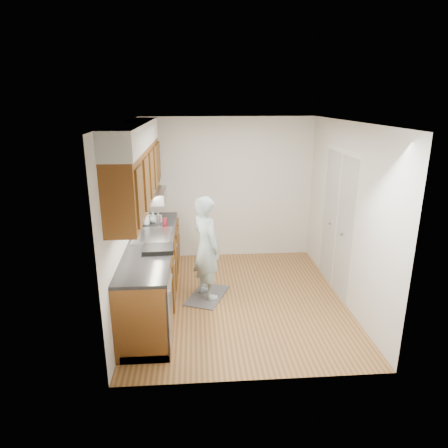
% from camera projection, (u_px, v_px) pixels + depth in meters
% --- Properties ---
extents(floor, '(3.50, 3.50, 0.00)m').
position_uv_depth(floor, '(238.00, 299.00, 5.79)').
color(floor, '#A0693D').
rests_on(floor, ground).
extents(ceiling, '(3.50, 3.50, 0.00)m').
position_uv_depth(ceiling, '(240.00, 122.00, 5.04)').
color(ceiling, white).
rests_on(ceiling, wall_left).
extents(wall_left, '(0.02, 3.50, 2.50)m').
position_uv_depth(wall_left, '(127.00, 219.00, 5.31)').
color(wall_left, silver).
rests_on(wall_left, floor).
extents(wall_right, '(0.02, 3.50, 2.50)m').
position_uv_depth(wall_right, '(346.00, 214.00, 5.53)').
color(wall_right, silver).
rests_on(wall_right, floor).
extents(wall_back, '(3.00, 0.02, 2.50)m').
position_uv_depth(wall_back, '(228.00, 189.00, 7.08)').
color(wall_back, silver).
rests_on(wall_back, floor).
extents(counter, '(0.64, 2.80, 1.30)m').
position_uv_depth(counter, '(153.00, 271.00, 5.56)').
color(counter, brown).
rests_on(counter, floor).
extents(upper_cabinets, '(0.47, 2.80, 1.21)m').
position_uv_depth(upper_cabinets, '(137.00, 166.00, 5.16)').
color(upper_cabinets, brown).
rests_on(upper_cabinets, wall_left).
extents(closet_door, '(0.02, 1.22, 2.05)m').
position_uv_depth(closet_door, '(337.00, 223.00, 5.88)').
color(closet_door, silver).
rests_on(closet_door, wall_right).
extents(floor_mat, '(0.71, 0.88, 0.01)m').
position_uv_depth(floor_mat, '(207.00, 295.00, 5.89)').
color(floor_mat, '#58585A').
rests_on(floor_mat, floor).
extents(person, '(0.64, 0.72, 1.70)m').
position_uv_depth(person, '(206.00, 241.00, 5.63)').
color(person, '#A8C5CC').
rests_on(person, floor_mat).
extents(soap_bottle_a, '(0.12, 0.12, 0.28)m').
position_uv_depth(soap_bottle_a, '(146.00, 216.00, 6.08)').
color(soap_bottle_a, white).
rests_on(soap_bottle_a, counter).
extents(soap_bottle_b, '(0.11, 0.11, 0.18)m').
position_uv_depth(soap_bottle_b, '(158.00, 217.00, 6.17)').
color(soap_bottle_b, white).
rests_on(soap_bottle_b, counter).
extents(soap_bottle_c, '(0.19, 0.19, 0.18)m').
position_uv_depth(soap_bottle_c, '(153.00, 217.00, 6.20)').
color(soap_bottle_c, white).
rests_on(soap_bottle_c, counter).
extents(soda_can, '(0.08, 0.08, 0.12)m').
position_uv_depth(soda_can, '(165.00, 222.00, 6.03)').
color(soda_can, maroon).
rests_on(soda_can, counter).
extents(steel_can, '(0.09, 0.09, 0.13)m').
position_uv_depth(steel_can, '(158.00, 219.00, 6.15)').
color(steel_can, '#A5A5AA').
rests_on(steel_can, counter).
extents(dish_rack, '(0.39, 0.34, 0.06)m').
position_uv_depth(dish_rack, '(158.00, 249.00, 5.02)').
color(dish_rack, black).
rests_on(dish_rack, counter).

